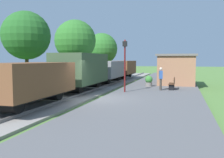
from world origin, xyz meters
name	(u,v)px	position (x,y,z in m)	size (l,w,h in m)	color
ground_plane	(95,102)	(0.00, 0.00, 0.00)	(160.00, 160.00, 0.00)	#517A38
platform_slab	(149,103)	(3.20, 0.00, 0.12)	(6.00, 60.00, 0.25)	#565659
track_ballast	(59,100)	(-2.40, 0.00, 0.06)	(3.80, 60.00, 0.12)	gray
rail_near	(69,98)	(-1.68, 0.00, 0.19)	(0.07, 60.00, 0.14)	slate
rail_far	(49,97)	(-3.12, 0.00, 0.19)	(0.07, 60.00, 0.14)	slate
freight_train	(95,72)	(-2.40, 6.60, 1.48)	(2.50, 26.00, 2.72)	brown
station_hut	(177,69)	(4.40, 10.77, 1.65)	(3.50, 5.80, 2.78)	#9E6B4C
bench_near_hut	(173,83)	(4.23, 5.73, 0.72)	(0.42, 1.50, 0.91)	#422819
bench_down_platform	(176,76)	(4.23, 15.19, 0.72)	(0.42, 1.50, 0.91)	#422819
person_waiting	(161,78)	(3.40, 4.96, 1.18)	(0.31, 0.42, 1.71)	#38332D
potted_planter	(149,81)	(2.19, 7.36, 0.72)	(0.64, 0.64, 0.92)	slate
lamp_post_near	(125,56)	(1.04, 3.24, 2.80)	(0.28, 0.28, 3.70)	#591414
tree_trackside_mid	(26,36)	(-6.86, 3.18, 4.40)	(3.77, 3.77, 6.30)	#4C3823
tree_trackside_far	(75,41)	(-5.93, 10.33, 4.52)	(4.31, 4.31, 6.68)	#4C3823
tree_field_left	(102,49)	(-5.93, 19.11, 4.02)	(4.33, 4.33, 6.19)	#4C3823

